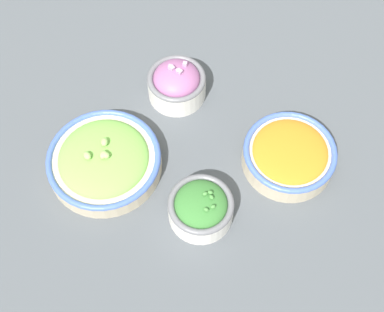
# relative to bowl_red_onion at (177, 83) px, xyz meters

# --- Properties ---
(ground_plane) EXTENTS (3.00, 3.00, 0.00)m
(ground_plane) POSITION_rel_bowl_red_onion_xyz_m (-0.05, -0.16, -0.04)
(ground_plane) COLOR #4C5156
(bowl_red_onion) EXTENTS (0.12, 0.12, 0.09)m
(bowl_red_onion) POSITION_rel_bowl_red_onion_xyz_m (0.00, 0.00, 0.00)
(bowl_red_onion) COLOR silver
(bowl_red_onion) RESTS_ON ground_plane
(bowl_broccoli) EXTENTS (0.12, 0.12, 0.07)m
(bowl_broccoli) POSITION_rel_bowl_red_onion_xyz_m (-0.09, -0.27, -0.00)
(bowl_broccoli) COLOR silver
(bowl_broccoli) RESTS_ON ground_plane
(bowl_lettuce) EXTENTS (0.22, 0.22, 0.07)m
(bowl_lettuce) POSITION_rel_bowl_red_onion_xyz_m (-0.20, -0.09, -0.01)
(bowl_lettuce) COLOR beige
(bowl_lettuce) RESTS_ON ground_plane
(bowl_carrots) EXTENTS (0.18, 0.18, 0.05)m
(bowl_carrots) POSITION_rel_bowl_red_onion_xyz_m (0.12, -0.25, -0.01)
(bowl_carrots) COLOR beige
(bowl_carrots) RESTS_ON ground_plane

